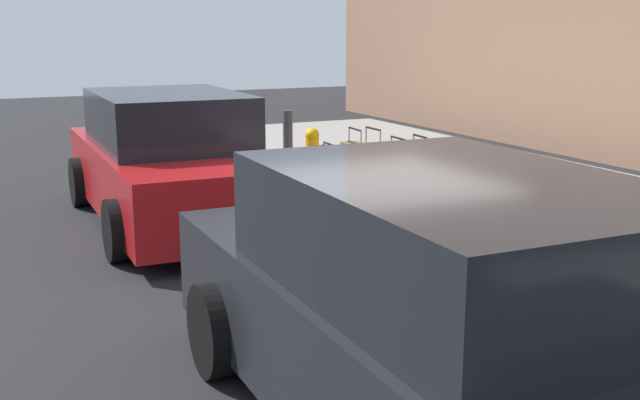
# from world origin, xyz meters

# --- Properties ---
(ground_plane) EXTENTS (40.00, 40.00, 0.00)m
(ground_plane) POSITION_xyz_m (0.00, 0.00, 0.00)
(ground_plane) COLOR black
(sidewalk_curb) EXTENTS (18.00, 5.00, 0.14)m
(sidewalk_curb) POSITION_xyz_m (0.00, -2.50, 0.07)
(sidewalk_curb) COLOR gray
(sidewalk_curb) RESTS_ON ground_plane
(suitcase_red_0) EXTENTS (0.40, 0.25, 0.95)m
(suitcase_red_0) POSITION_xyz_m (-3.02, -0.60, 0.47)
(suitcase_red_0) COLOR red
(suitcase_red_0) RESTS_ON sidewalk_curb
(suitcase_olive_1) EXTENTS (0.48, 0.21, 0.87)m
(suitcase_olive_1) POSITION_xyz_m (-2.46, -0.61, 0.44)
(suitcase_olive_1) COLOR #59601E
(suitcase_olive_1) RESTS_ON sidewalk_curb
(suitcase_maroon_2) EXTENTS (0.49, 0.25, 0.94)m
(suitcase_maroon_2) POSITION_xyz_m (-1.85, -0.56, 0.48)
(suitcase_maroon_2) COLOR maroon
(suitcase_maroon_2) RESTS_ON sidewalk_curb
(suitcase_navy_3) EXTENTS (0.48, 0.20, 0.75)m
(suitcase_navy_3) POSITION_xyz_m (-1.24, -0.64, 0.49)
(suitcase_navy_3) COLOR navy
(suitcase_navy_3) RESTS_ON sidewalk_curb
(suitcase_silver_4) EXTENTS (0.51, 0.28, 0.71)m
(suitcase_silver_4) POSITION_xyz_m (-0.61, -0.62, 0.39)
(suitcase_silver_4) COLOR #9EA0A8
(suitcase_silver_4) RESTS_ON sidewalk_curb
(suitcase_teal_5) EXTENTS (0.38, 0.22, 0.99)m
(suitcase_teal_5) POSITION_xyz_m (-0.05, -0.55, 0.50)
(suitcase_teal_5) COLOR #0F606B
(suitcase_teal_5) RESTS_ON sidewalk_curb
(suitcase_black_6) EXTENTS (0.45, 0.25, 0.89)m
(suitcase_black_6) POSITION_xyz_m (0.50, -0.61, 0.49)
(suitcase_black_6) COLOR black
(suitcase_black_6) RESTS_ON sidewalk_curb
(suitcase_red_7) EXTENTS (0.43, 0.19, 0.94)m
(suitcase_red_7) POSITION_xyz_m (1.07, -0.58, 0.49)
(suitcase_red_7) COLOR red
(suitcase_red_7) RESTS_ON sidewalk_curb
(suitcase_olive_8) EXTENTS (0.47, 0.27, 0.87)m
(suitcase_olive_8) POSITION_xyz_m (1.64, -0.64, 0.47)
(suitcase_olive_8) COLOR #59601E
(suitcase_olive_8) RESTS_ON sidewalk_curb
(suitcase_maroon_9) EXTENTS (0.37, 0.21, 0.61)m
(suitcase_maroon_9) POSITION_xyz_m (2.19, -0.52, 0.42)
(suitcase_maroon_9) COLOR maroon
(suitcase_maroon_9) RESTS_ON sidewalk_curb
(fire_hydrant) EXTENTS (0.39, 0.21, 0.72)m
(fire_hydrant) POSITION_xyz_m (2.88, -0.59, 0.52)
(fire_hydrant) COLOR #D89E0C
(fire_hydrant) RESTS_ON sidewalk_curb
(bollard_post) EXTENTS (0.15, 0.15, 0.93)m
(bollard_post) POSITION_xyz_m (3.42, -0.44, 0.61)
(bollard_post) COLOR #333338
(bollard_post) RESTS_ON sidewalk_curb
(parked_car_charcoal_0) EXTENTS (4.80, 2.09, 1.56)m
(parked_car_charcoal_0) POSITION_xyz_m (-4.12, 1.86, 0.74)
(parked_car_charcoal_0) COLOR black
(parked_car_charcoal_0) RESTS_ON ground_plane
(parked_car_red_1) EXTENTS (4.43, 2.06, 1.56)m
(parked_car_red_1) POSITION_xyz_m (1.64, 1.86, 0.73)
(parked_car_red_1) COLOR #AD1619
(parked_car_red_1) RESTS_ON ground_plane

